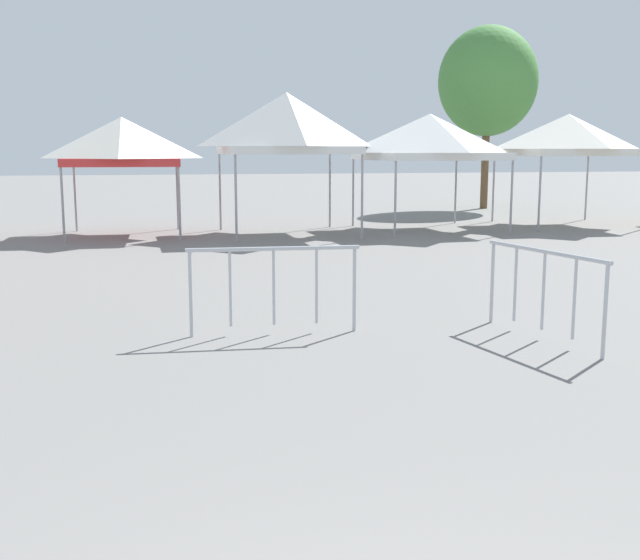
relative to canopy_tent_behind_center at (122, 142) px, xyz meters
The scene contains 7 objects.
canopy_tent_behind_center is the anchor object (origin of this frame).
canopy_tent_left_of_center 4.26m from the canopy_tent_behind_center, ahead, with size 3.42×3.42×3.69m.
canopy_tent_right_of_center 8.25m from the canopy_tent_behind_center, ahead, with size 3.71×3.71×3.20m.
canopy_tent_far_left 12.66m from the canopy_tent_behind_center, ahead, with size 3.41×3.41×3.25m.
tree_behind_tents_right 15.01m from the canopy_tent_behind_center, 27.73° to the left, with size 3.68×3.68×6.77m.
crowd_barrier_mid_lot 12.08m from the canopy_tent_behind_center, 80.04° to the right, with size 2.10×0.17×1.08m.
crowd_barrier_by_lift 13.83m from the canopy_tent_behind_center, 68.03° to the right, with size 0.47×2.07×1.08m.
Camera 1 is at (-0.70, -1.78, 2.23)m, focal length 43.88 mm.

